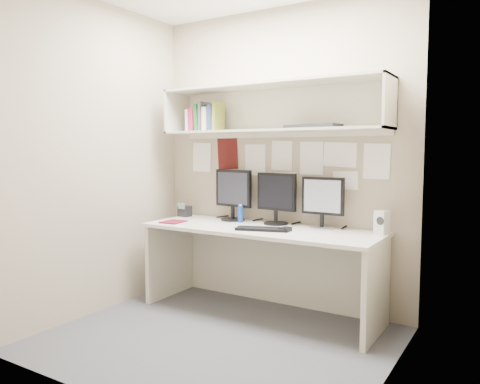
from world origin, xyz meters
The scene contains 19 objects.
floor centered at (0.00, 0.00, 0.00)m, with size 2.40×2.00×0.01m, color #444549.
wall_back centered at (0.00, 1.00, 1.30)m, with size 2.40×0.02×2.60m, color tan.
wall_front centered at (0.00, -1.00, 1.30)m, with size 2.40×0.02×2.60m, color tan.
wall_left centered at (-1.20, 0.00, 1.30)m, with size 0.02×2.00×2.60m, color tan.
wall_right centered at (1.20, 0.00, 1.30)m, with size 0.02×2.00×2.60m, color tan.
desk centered at (0.00, 0.65, 0.37)m, with size 2.00×0.70×0.73m.
overhead_hutch centered at (0.00, 0.86, 1.72)m, with size 2.00×0.38×0.40m.
pinned_papers centered at (0.00, 0.99, 1.25)m, with size 1.92×0.01×0.48m, color white, non-canonical shape.
monitor_left centered at (-0.41, 0.87, 0.98)m, with size 0.40×0.22×0.46m.
monitor_center centered at (0.03, 0.87, 0.97)m, with size 0.38×0.21×0.44m.
monitor_right centered at (0.46, 0.87, 0.96)m, with size 0.36×0.20×0.42m.
keyboard centered at (0.09, 0.53, 0.74)m, with size 0.42×0.15×0.02m, color black.
mouse centered at (0.27, 0.57, 0.75)m, with size 0.07×0.11×0.03m, color black.
speaker centered at (0.94, 0.85, 0.82)m, with size 0.11×0.12×0.18m.
blue_bottle centered at (-0.29, 0.80, 0.81)m, with size 0.05×0.05×0.16m.
maroon_notebook centered at (-0.79, 0.48, 0.74)m, with size 0.17×0.21×0.01m, color maroon.
desk_phone centered at (-0.94, 0.83, 0.78)m, with size 0.12×0.11×0.13m.
book_stack centered at (-0.68, 0.82, 1.66)m, with size 0.33×0.17×0.27m.
hutch_tray centered at (0.38, 0.82, 1.56)m, with size 0.46×0.17×0.03m, color black.
Camera 1 is at (1.87, -2.70, 1.36)m, focal length 35.00 mm.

